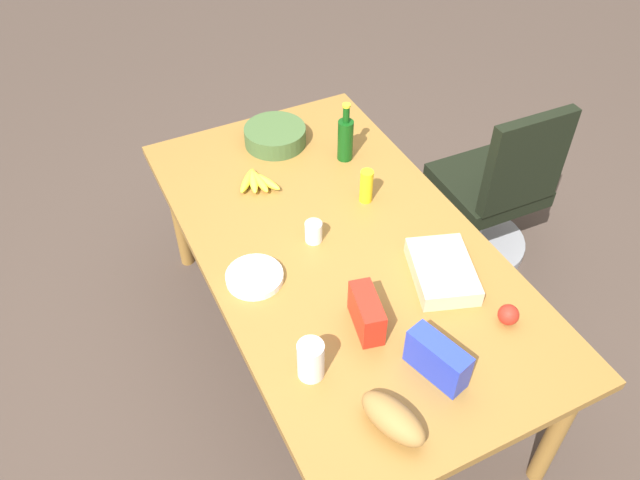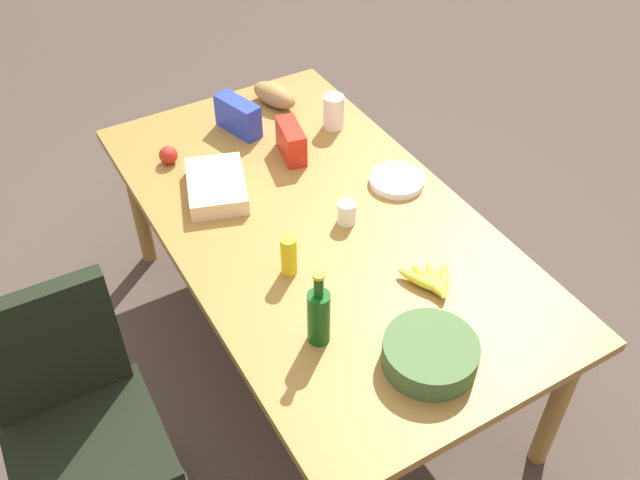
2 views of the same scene
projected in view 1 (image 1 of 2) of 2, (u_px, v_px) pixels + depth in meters
The scene contains 15 objects.
ground_plane at pixel (337, 352), 3.10m from camera, with size 10.00×10.00×0.00m, color #45382F.
conference_table at pixel (340, 255), 2.64m from camera, with size 2.00×1.09×0.74m.
office_chair at pixel (491, 200), 3.34m from camera, with size 0.56×0.56×0.98m.
wine_bottle at pixel (345, 138), 2.92m from camera, with size 0.09×0.09×0.29m.
paper_cup at pixel (314, 232), 2.57m from camera, with size 0.07×0.07×0.09m, color white.
sheet_cake at pixel (442, 271), 2.43m from camera, with size 0.32×0.22×0.07m, color beige.
salad_bowl at pixel (275, 136), 3.05m from camera, with size 0.29×0.29×0.09m, color #405C2F.
chip_bag_red at pixel (367, 313), 2.24m from camera, with size 0.20×0.08×0.14m, color red.
banana_bunch at pixel (256, 181), 2.83m from camera, with size 0.20×0.19×0.04m.
mustard_bottle at pixel (366, 186), 2.72m from camera, with size 0.06×0.06×0.15m, color yellow.
mayo_jar at pixel (311, 360), 2.09m from camera, with size 0.09×0.09×0.15m, color white.
paper_plate_stack at pixel (255, 277), 2.43m from camera, with size 0.22×0.22×0.03m, color white.
chip_bag_blue at pixel (438, 359), 2.09m from camera, with size 0.22×0.08×0.15m, color #2439C2.
bread_loaf at pixel (393, 418), 1.96m from camera, with size 0.24×0.11×0.10m, color olive.
apple_red at pixel (508, 315), 2.27m from camera, with size 0.08×0.08×0.08m, color #AD2619.
Camera 1 is at (1.62, -0.89, 2.55)m, focal length 35.99 mm.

